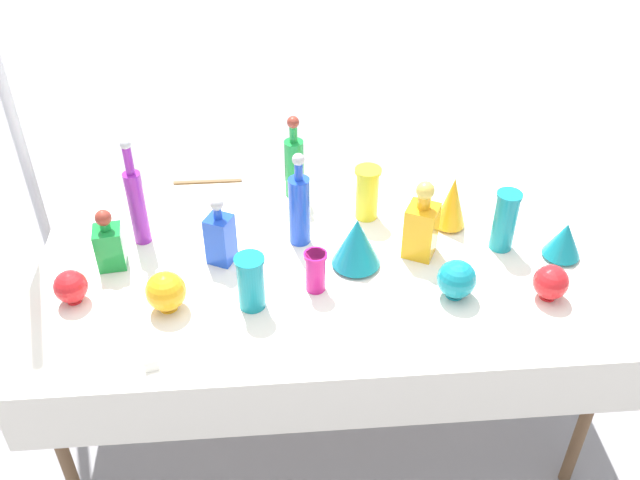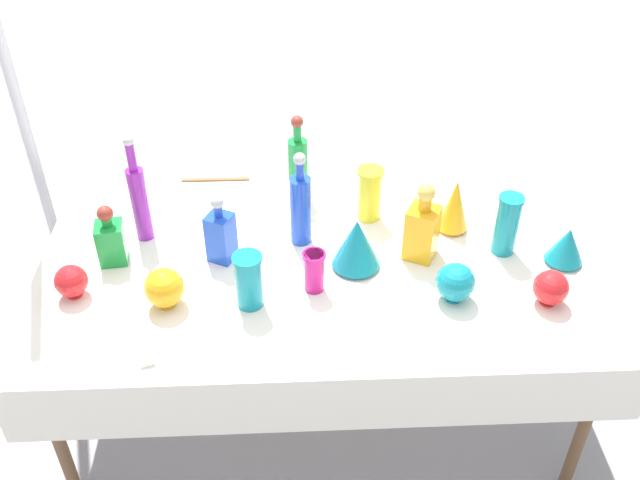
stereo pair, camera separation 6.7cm
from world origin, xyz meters
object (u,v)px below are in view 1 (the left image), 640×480
round_bowl_3 (551,282)px  round_bowl_1 (71,287)px  tall_bottle_1 (294,164)px  fluted_vase_2 (357,242)px  square_decanter_1 (220,236)px  slender_vase_2 (505,219)px  slender_vase_3 (367,192)px  fluted_vase_0 (564,240)px  tall_bottle_0 (299,207)px  square_decanter_2 (109,243)px  round_bowl_0 (457,279)px  round_bowl_2 (166,291)px  fluted_vase_1 (452,202)px  slender_vase_1 (251,281)px  cardboard_box_behind_left (212,228)px  canopy_pole (9,107)px  slender_vase_0 (316,270)px  square_decanter_0 (422,226)px  tall_bottle_2 (136,202)px

round_bowl_3 → round_bowl_1: bearing=176.1°
tall_bottle_1 → fluted_vase_2: bearing=-67.4°
square_decanter_1 → slender_vase_2: square_decanter_1 is taller
slender_vase_3 → fluted_vase_0: 0.73m
square_decanter_1 → slender_vase_3: square_decanter_1 is taller
slender_vase_2 → round_bowl_3: size_ratio=1.87×
round_bowl_1 → fluted_vase_0: bearing=3.4°
fluted_vase_0 → fluted_vase_2: size_ratio=0.74×
square_decanter_1 → tall_bottle_0: bearing=17.5°
square_decanter_2 → round_bowl_0: square_decanter_2 is taller
tall_bottle_1 → fluted_vase_2: (0.19, -0.46, -0.04)m
round_bowl_2 → tall_bottle_1: bearing=54.7°
slender_vase_2 → round_bowl_0: 0.34m
slender_vase_3 → fluted_vase_0: slender_vase_3 is taller
tall_bottle_0 → square_decanter_1: 0.30m
tall_bottle_1 → fluted_vase_1: 0.63m
slender_vase_1 → round_bowl_1: 0.60m
slender_vase_3 → fluted_vase_2: slender_vase_3 is taller
fluted_vase_1 → cardboard_box_behind_left: fluted_vase_1 is taller
square_decanter_1 → round_bowl_1: square_decanter_1 is taller
square_decanter_1 → round_bowl_1: bearing=-159.9°
fluted_vase_1 → canopy_pole: (-1.66, 0.46, 0.22)m
square_decanter_1 → round_bowl_2: bearing=-125.5°
slender_vase_1 → fluted_vase_0: (1.10, 0.17, -0.03)m
slender_vase_1 → round_bowl_0: 0.68m
fluted_vase_1 → cardboard_box_behind_left: (-0.98, 0.85, -0.70)m
fluted_vase_1 → round_bowl_1: fluted_vase_1 is taller
tall_bottle_0 → slender_vase_0: 0.28m
tall_bottle_0 → round_bowl_0: 0.61m
cardboard_box_behind_left → square_decanter_0: bearing=-50.1°
tall_bottle_2 → canopy_pole: bearing=138.6°
square_decanter_1 → slender_vase_2: size_ratio=1.13×
fluted_vase_2 → round_bowl_1: size_ratio=1.65×
round_bowl_0 → round_bowl_1: bearing=176.7°
tall_bottle_0 → round_bowl_3: 0.89m
slender_vase_0 → canopy_pole: bearing=145.6°
tall_bottle_2 → square_decanter_0: bearing=-8.8°
square_decanter_0 → round_bowl_3: square_decanter_0 is taller
round_bowl_1 → canopy_pole: size_ratio=0.04×
square_decanter_0 → slender_vase_0: square_decanter_0 is taller
slender_vase_0 → fluted_vase_0: bearing=6.6°
slender_vase_0 → round_bowl_3: bearing=-7.7°
square_decanter_0 → slender_vase_3: 0.29m
round_bowl_3 → fluted_vase_0: bearing=60.4°
tall_bottle_2 → square_decanter_1: 0.33m
round_bowl_0 → cardboard_box_behind_left: (-0.91, 1.24, -0.66)m
tall_bottle_0 → slender_vase_0: tall_bottle_0 is taller
cardboard_box_behind_left → slender_vase_3: bearing=-48.4°
slender_vase_0 → canopy_pole: canopy_pole is taller
square_decanter_1 → slender_vase_2: (1.01, -0.00, 0.02)m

